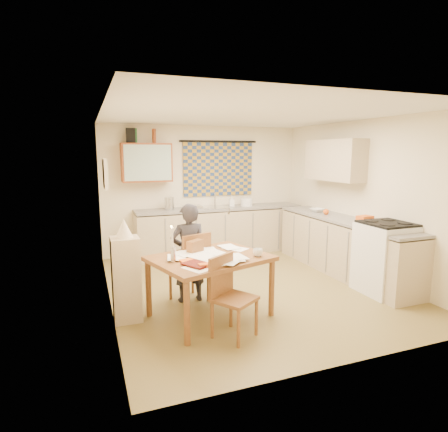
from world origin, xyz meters
name	(u,v)px	position (x,y,z in m)	size (l,w,h in m)	color
floor	(249,287)	(0.00, 0.00, -0.01)	(4.00, 4.50, 0.02)	brown
ceiling	(251,114)	(0.00, 0.00, 2.51)	(4.00, 4.50, 0.02)	white
wall_back	(204,190)	(0.00, 2.26, 1.25)	(4.00, 0.02, 2.50)	beige
wall_front	(356,236)	(0.00, -2.26, 1.25)	(4.00, 0.02, 2.50)	beige
wall_left	(105,211)	(-2.01, 0.00, 1.25)	(0.02, 4.50, 2.50)	beige
wall_right	(363,198)	(2.01, 0.00, 1.25)	(0.02, 4.50, 2.50)	beige
window_blind	(218,169)	(0.30, 2.22, 1.65)	(1.45, 0.03, 1.05)	navy
curtain_rod	(219,141)	(0.30, 2.20, 2.20)	(0.04, 0.04, 1.60)	black
wall_cabinet	(146,163)	(-1.15, 2.08, 1.80)	(0.90, 0.34, 0.70)	maroon
wall_cabinet_glass	(148,163)	(-1.15, 1.91, 1.80)	(0.84, 0.02, 0.64)	#99B2A5
upper_cabinet_right	(334,160)	(1.83, 0.55, 1.85)	(0.34, 1.30, 0.70)	tan
framed_print	(105,174)	(-1.97, 0.40, 1.70)	(0.04, 0.50, 0.40)	beige
print_canvas	(107,174)	(-1.95, 0.40, 1.70)	(0.01, 0.42, 0.32)	#EAE8CD
counter_back	(220,231)	(0.23, 1.95, 0.45)	(3.30, 0.62, 0.92)	tan
counter_right	(342,246)	(1.70, 0.06, 0.45)	(0.62, 2.95, 0.92)	tan
stove	(385,258)	(1.70, -0.89, 0.51)	(0.66, 0.66, 1.02)	white
sink	(216,209)	(0.15, 1.95, 0.88)	(0.55, 0.45, 0.10)	silver
tap	(215,199)	(0.19, 2.13, 1.06)	(0.03, 0.03, 0.28)	silver
dish_rack	(192,207)	(-0.33, 1.95, 0.95)	(0.35, 0.30, 0.06)	silver
kettle	(169,204)	(-0.77, 1.95, 1.04)	(0.18, 0.18, 0.24)	silver
mixing_bowl	(247,202)	(0.80, 1.95, 1.00)	(0.24, 0.24, 0.16)	white
soap_bottle	(232,201)	(0.50, 2.00, 1.03)	(0.11, 0.11, 0.21)	white
bowl	(317,210)	(1.70, 0.81, 0.95)	(0.27, 0.27, 0.06)	white
orange_bag	(365,220)	(1.70, -0.43, 0.98)	(0.22, 0.16, 0.12)	#E05A15
fruit_orange	(326,212)	(1.65, 0.47, 0.97)	(0.10, 0.10, 0.10)	#E05A15
speaker	(131,136)	(-1.41, 2.08, 2.28)	(0.16, 0.20, 0.26)	black
bottle_green	(135,136)	(-1.34, 2.08, 2.28)	(0.07, 0.07, 0.26)	#195926
bottle_brown	(154,136)	(-1.00, 2.08, 2.28)	(0.07, 0.07, 0.26)	maroon
dining_table	(210,286)	(-0.88, -0.77, 0.38)	(1.56, 1.35, 0.75)	brown
chair_far	(190,280)	(-0.98, -0.23, 0.29)	(0.54, 0.54, 0.95)	brown
chair_near	(233,312)	(-0.81, -1.36, 0.27)	(0.55, 0.55, 0.89)	brown
person	(189,253)	(-0.99, -0.22, 0.66)	(0.49, 0.33, 1.33)	black
shelf_stand	(126,279)	(-1.84, -0.55, 0.51)	(0.32, 0.30, 1.01)	tan
lampshade	(124,228)	(-1.84, -0.55, 1.12)	(0.20, 0.20, 0.22)	beige
letter_rack	(195,247)	(-1.00, -0.56, 0.83)	(0.22, 0.10, 0.16)	brown
mug	(258,253)	(-0.33, -0.96, 0.80)	(0.14, 0.14, 0.09)	white
magazine	(190,267)	(-1.23, -1.13, 0.76)	(0.34, 0.36, 0.03)	maroon
book	(183,263)	(-1.26, -0.97, 0.76)	(0.24, 0.30, 0.02)	#E05A15
orange_box	(204,266)	(-1.07, -1.16, 0.77)	(0.12, 0.08, 0.04)	#E05A15
eyeglasses	(235,260)	(-0.67, -1.05, 0.76)	(0.13, 0.04, 0.02)	black
candle_holder	(173,254)	(-1.34, -0.85, 0.84)	(0.06, 0.06, 0.18)	silver
candle	(172,238)	(-1.35, -0.86, 1.04)	(0.02, 0.02, 0.22)	white
candle_flame	(171,227)	(-1.35, -0.85, 1.16)	(0.02, 0.02, 0.02)	#FFCC66
papers	(209,256)	(-0.89, -0.78, 0.77)	(1.12, 1.06, 0.03)	white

